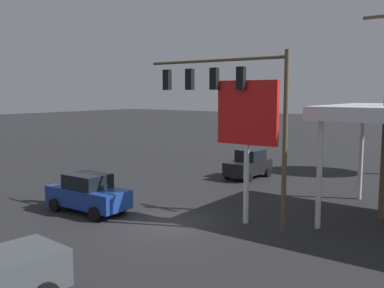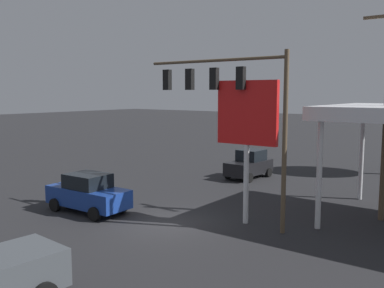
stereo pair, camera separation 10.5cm
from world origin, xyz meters
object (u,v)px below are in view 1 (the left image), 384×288
hatchback_crossing (249,164)px  traffic_signal_assembly (228,95)px  price_sign (247,119)px  sedan_far (88,193)px

hatchback_crossing → traffic_signal_assembly: bearing=27.2°
price_sign → hatchback_crossing: size_ratio=1.66×
price_sign → hatchback_crossing: price_sign is taller
hatchback_crossing → sedan_far: hatchback_crossing is taller
sedan_far → hatchback_crossing: bearing=-102.1°
hatchback_crossing → price_sign: bearing=32.1°
traffic_signal_assembly → price_sign: 1.39m
price_sign → hatchback_crossing: (5.03, -9.32, -3.83)m
traffic_signal_assembly → hatchback_crossing: (4.15, -9.57, -4.88)m
traffic_signal_assembly → sedan_far: (6.37, 2.83, -4.87)m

